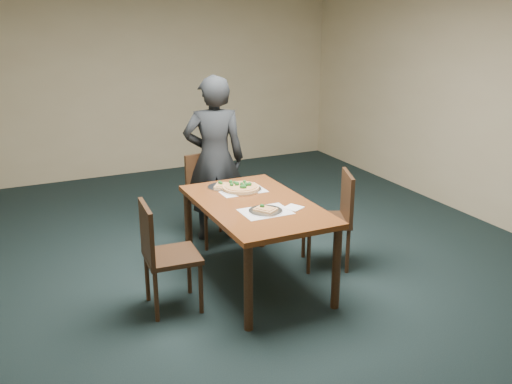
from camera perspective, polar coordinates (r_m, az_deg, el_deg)
name	(u,v)px	position (r m, az deg, el deg)	size (l,w,h in m)	color
ground	(262,285)	(5.13, 0.60, -9.28)	(8.00, 8.00, 0.00)	black
room_shell	(263,88)	(4.60, 0.67, 10.33)	(8.00, 8.00, 8.00)	#C3AF87
dining_table	(256,213)	(4.93, 0.00, -2.12)	(0.90, 1.50, 0.75)	#5D2C12
chair_far	(209,192)	(5.94, -4.70, -0.03)	(0.47, 0.47, 0.91)	black
chair_left	(162,250)	(4.61, -9.37, -5.79)	(0.45, 0.45, 0.91)	black
chair_right	(334,214)	(5.36, 7.85, -2.19)	(0.55, 0.55, 0.91)	black
diner	(214,159)	(5.88, -4.18, 3.30)	(0.63, 0.41, 1.72)	black
placemat_main	(241,190)	(5.24, -1.51, 0.21)	(0.42, 0.32, 0.00)	white
placemat_near	(266,212)	(4.69, 0.96, -1.97)	(0.40, 0.30, 0.00)	white
pizza_pan	(241,187)	(5.23, -1.51, 0.45)	(0.37, 0.37, 0.07)	silver
slice_plate_near	(265,210)	(4.69, 0.95, -1.82)	(0.28, 0.28, 0.06)	silver
slice_plate_far	(222,186)	(5.32, -3.37, 0.59)	(0.28, 0.28, 0.06)	silver
napkin	(293,208)	(4.79, 3.75, -1.57)	(0.14, 0.14, 0.01)	white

